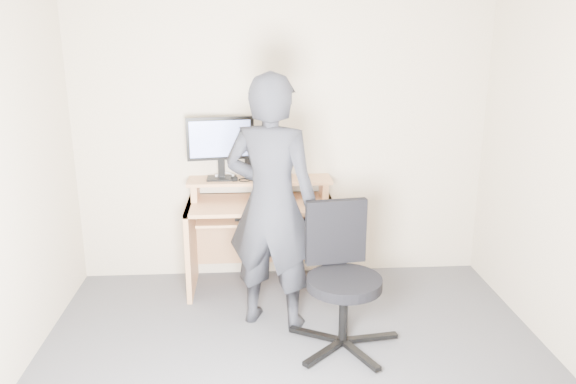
{
  "coord_description": "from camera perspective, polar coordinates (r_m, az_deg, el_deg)",
  "views": [
    {
      "loc": [
        -0.27,
        -2.95,
        2.11
      ],
      "look_at": [
        0.0,
        1.05,
        0.95
      ],
      "focal_mm": 35.0,
      "sensor_mm": 36.0,
      "label": 1
    }
  ],
  "objects": [
    {
      "name": "charger",
      "position": [
        4.64,
        -5.46,
        1.33
      ],
      "size": [
        0.06,
        0.05,
        0.03
      ],
      "primitive_type": "cube",
      "rotation": [
        0.0,
        0.0,
        0.33
      ],
      "color": "black",
      "rests_on": "desk"
    },
    {
      "name": "back_wall",
      "position": [
        4.78,
        -0.56,
        5.8
      ],
      "size": [
        3.5,
        0.02,
        2.5
      ],
      "primitive_type": "cube",
      "color": "beige",
      "rests_on": "ground"
    },
    {
      "name": "monitor",
      "position": [
        4.64,
        -6.87,
        5.02
      ],
      "size": [
        0.55,
        0.15,
        0.52
      ],
      "rotation": [
        0.0,
        0.0,
        0.15
      ],
      "color": "black",
      "rests_on": "desk"
    },
    {
      "name": "smartphone",
      "position": [
        4.7,
        1.77,
        1.43
      ],
      "size": [
        0.07,
        0.13,
        0.01
      ],
      "primitive_type": "cube",
      "rotation": [
        0.0,
        0.0,
        -0.02
      ],
      "color": "black",
      "rests_on": "desk"
    },
    {
      "name": "mouse",
      "position": [
        4.52,
        2.16,
        -1.1
      ],
      "size": [
        0.1,
        0.06,
        0.04
      ],
      "primitive_type": "ellipsoid",
      "rotation": [
        0.0,
        0.0,
        0.01
      ],
      "color": "black",
      "rests_on": "desk"
    },
    {
      "name": "external_drive",
      "position": [
        4.72,
        -3.93,
        2.63
      ],
      "size": [
        0.08,
        0.14,
        0.2
      ],
      "primitive_type": "cube",
      "rotation": [
        0.0,
        0.0,
        0.09
      ],
      "color": "black",
      "rests_on": "desk"
    },
    {
      "name": "keyboard",
      "position": [
        4.54,
        -2.5,
        -2.39
      ],
      "size": [
        0.46,
        0.18,
        0.03
      ],
      "primitive_type": "cube",
      "rotation": [
        0.0,
        0.0,
        0.0
      ],
      "color": "black",
      "rests_on": "desk"
    },
    {
      "name": "person",
      "position": [
        3.96,
        -1.69,
        -1.24
      ],
      "size": [
        0.79,
        0.66,
        1.85
      ],
      "primitive_type": "imported",
      "rotation": [
        0.0,
        0.0,
        2.78
      ],
      "color": "black",
      "rests_on": "ground"
    },
    {
      "name": "travel_mug",
      "position": [
        4.67,
        -1.04,
        2.39
      ],
      "size": [
        0.1,
        0.1,
        0.18
      ],
      "primitive_type": "cylinder",
      "rotation": [
        0.0,
        0.0,
        -0.31
      ],
      "color": "#ADADB2",
      "rests_on": "desk"
    },
    {
      "name": "headphones",
      "position": [
        4.76,
        -6.44,
        1.54
      ],
      "size": [
        0.17,
        0.17,
        0.06
      ],
      "primitive_type": "torus",
      "rotation": [
        0.26,
        0.0,
        -0.1
      ],
      "color": "silver",
      "rests_on": "desk"
    },
    {
      "name": "office_chair",
      "position": [
        3.87,
        5.42,
        -8.03
      ],
      "size": [
        0.76,
        0.76,
        0.97
      ],
      "rotation": [
        0.0,
        0.0,
        0.13
      ],
      "color": "black",
      "rests_on": "ground"
    },
    {
      "name": "desk",
      "position": [
        4.74,
        -2.8,
        -3.11
      ],
      "size": [
        1.2,
        0.6,
        0.91
      ],
      "color": "tan",
      "rests_on": "ground"
    }
  ]
}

